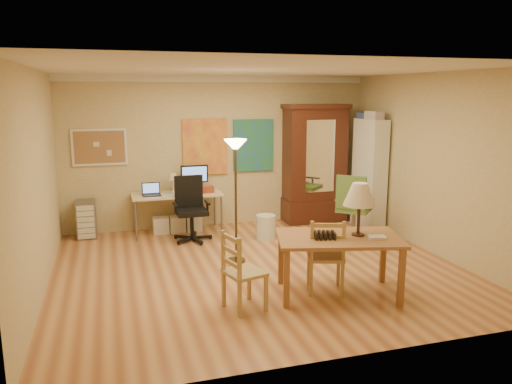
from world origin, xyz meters
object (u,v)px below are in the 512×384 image
object	(u,v)px
office_chair_black	(191,224)
dining_table	(346,225)
armoire	(314,171)
bookshelf	(369,174)
computer_desk	(179,209)
office_chair_green	(353,222)

from	to	relation	value
office_chair_black	dining_table	bearing A→B (deg)	-62.66
armoire	bookshelf	bearing A→B (deg)	-40.98
computer_desk	armoire	xyz separation A→B (m)	(2.57, 0.08, 0.53)
dining_table	computer_desk	xyz separation A→B (m)	(-1.55, 3.28, -0.44)
office_chair_black	office_chair_green	xyz separation A→B (m)	(2.59, -0.69, 0.01)
computer_desk	office_chair_black	distance (m)	0.58
computer_desk	armoire	bearing A→B (deg)	1.87
computer_desk	bookshelf	bearing A→B (deg)	-9.96
office_chair_green	armoire	size ratio (longest dim) A/B	0.50
office_chair_green	armoire	xyz separation A→B (m)	(-0.15, 1.32, 0.66)
computer_desk	office_chair_green	xyz separation A→B (m)	(2.72, -1.23, -0.13)
dining_table	bookshelf	distance (m)	3.24
office_chair_black	bookshelf	xyz separation A→B (m)	(3.21, -0.04, 0.68)
office_chair_green	bookshelf	size ratio (longest dim) A/B	0.56
dining_table	armoire	distance (m)	3.52
computer_desk	office_chair_black	world-z (taller)	computer_desk
computer_desk	office_chair_black	xyz separation A→B (m)	(0.13, -0.54, -0.14)
dining_table	office_chair_green	distance (m)	2.43
armoire	office_chair_green	bearing A→B (deg)	-83.71
computer_desk	office_chair_black	size ratio (longest dim) A/B	1.44
computer_desk	office_chair_green	distance (m)	2.99
dining_table	armoire	world-z (taller)	armoire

